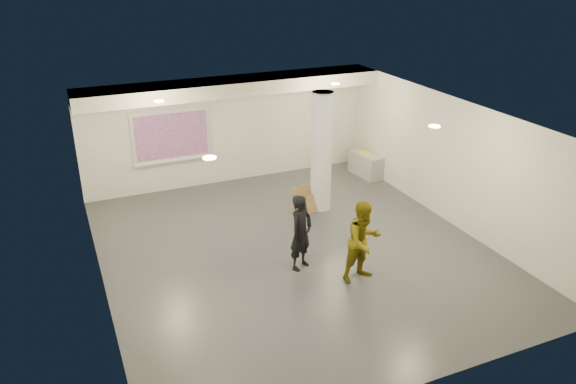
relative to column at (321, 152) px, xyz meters
name	(u,v)px	position (x,y,z in m)	size (l,w,h in m)	color
floor	(295,251)	(-1.50, -1.80, -1.50)	(8.00, 9.00, 0.01)	#36393D
ceiling	(296,118)	(-1.50, -1.80, 1.50)	(8.00, 9.00, 0.01)	white
wall_back	(229,130)	(-1.50, 2.70, 0.00)	(8.00, 0.01, 3.00)	silver
wall_front	(427,303)	(-1.50, -6.30, 0.00)	(8.00, 0.01, 3.00)	silver
wall_left	(95,222)	(-5.50, -1.80, 0.00)	(0.01, 9.00, 3.00)	silver
wall_right	(451,161)	(2.50, -1.80, 0.00)	(0.01, 9.00, 3.00)	silver
soffit_band	(233,86)	(-1.50, 2.15, 1.32)	(8.00, 1.10, 0.36)	silver
downlight_nw	(159,101)	(-3.70, 0.70, 1.48)	(0.22, 0.22, 0.02)	#FFD899
downlight_ne	(335,84)	(0.70, 0.70, 1.48)	(0.22, 0.22, 0.02)	#FFD899
downlight_sw	(210,158)	(-3.70, -3.30, 1.48)	(0.22, 0.22, 0.02)	#FFD899
downlight_se	(434,126)	(0.70, -3.30, 1.48)	(0.22, 0.22, 0.02)	#FFD899
column	(321,152)	(0.00, 0.00, 0.00)	(0.52, 0.52, 3.00)	white
projection_screen	(171,136)	(-3.10, 2.65, 0.03)	(2.10, 0.13, 1.42)	white
credenza	(366,165)	(2.22, 1.49, -1.17)	(0.47, 1.14, 0.66)	#97999B
papers_stack	(365,154)	(2.17, 1.47, -0.83)	(0.24, 0.30, 0.02)	white
postit_pad	(366,153)	(2.19, 1.50, -0.82)	(0.25, 0.34, 0.03)	yellow
cardboard_back	(303,199)	(-0.47, 0.00, -1.17)	(0.61, 0.06, 0.67)	olive
cardboard_front	(314,203)	(-0.26, -0.14, -1.27)	(0.43, 0.04, 0.47)	olive
woman	(301,233)	(-1.67, -2.45, -0.70)	(0.59, 0.38, 1.61)	black
man	(364,241)	(-0.72, -3.32, -0.67)	(0.81, 0.63, 1.67)	#7B6A0E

